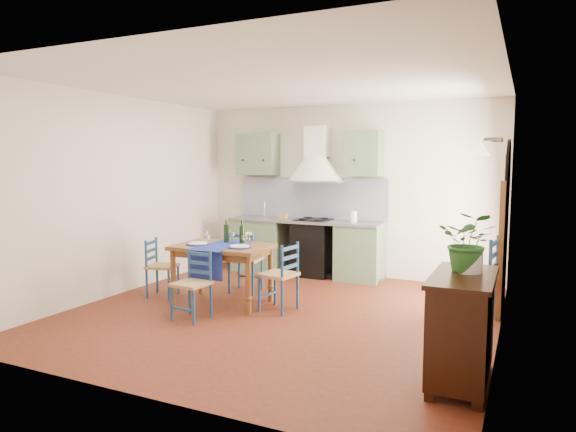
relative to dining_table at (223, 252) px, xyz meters
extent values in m
plane|color=#44200E|center=(0.88, -0.09, -0.69)|extent=(5.00, 5.00, 0.00)
cube|color=beige|center=(0.88, 2.41, 0.71)|extent=(5.00, 0.04, 2.80)
cube|color=slate|center=(-0.57, 2.10, -0.25)|extent=(0.90, 0.60, 0.88)
cube|color=slate|center=(1.23, 2.10, -0.25)|extent=(0.70, 0.60, 0.88)
cube|color=black|center=(0.43, 2.10, -0.25)|extent=(0.60, 0.58, 0.88)
cube|color=slate|center=(0.28, 2.10, 0.21)|extent=(2.60, 0.64, 0.04)
cube|color=silver|center=(-0.57, 2.10, 0.20)|extent=(0.45, 0.40, 0.03)
cylinder|color=silver|center=(-0.57, 2.28, 0.36)|extent=(0.02, 0.02, 0.26)
cube|color=black|center=(0.43, 2.10, 0.23)|extent=(0.55, 0.48, 0.02)
cube|color=black|center=(0.28, 2.15, -0.65)|extent=(2.60, 0.50, 0.08)
cube|color=#090F52|center=(0.28, 2.37, 0.57)|extent=(2.65, 0.05, 0.68)
cube|color=slate|center=(-0.67, 2.23, 1.31)|extent=(0.70, 0.34, 0.70)
cube|color=slate|center=(1.23, 2.23, 1.31)|extent=(0.55, 0.34, 0.70)
cone|color=silver|center=(0.43, 2.16, 1.06)|extent=(0.96, 0.96, 0.40)
cube|color=silver|center=(0.43, 2.25, 1.51)|extent=(0.36, 0.30, 0.50)
cube|color=beige|center=(3.38, -0.09, 0.71)|extent=(0.04, 5.00, 2.80)
cube|color=black|center=(3.37, 1.31, 0.13)|extent=(0.03, 1.00, 1.65)
cylinder|color=black|center=(3.37, 1.31, 0.96)|extent=(0.03, 1.00, 1.00)
cube|color=brown|center=(3.34, 0.77, 0.13)|extent=(0.06, 0.06, 1.65)
cube|color=brown|center=(3.34, 1.85, 0.13)|extent=(0.06, 0.06, 1.65)
cube|color=brown|center=(3.35, 1.53, 0.29)|extent=(0.04, 0.55, 1.96)
cylinder|color=silver|center=(3.32, -1.05, 1.36)|extent=(0.15, 0.04, 0.04)
cone|color=#FFEDC6|center=(3.22, -1.05, 1.29)|extent=(0.16, 0.16, 0.12)
cube|color=beige|center=(-1.62, -0.09, 0.71)|extent=(0.04, 5.00, 2.80)
cube|color=silver|center=(0.88, -0.09, 2.11)|extent=(5.00, 5.00, 0.01)
cube|color=brown|center=(0.00, 0.01, 0.06)|extent=(1.27, 0.88, 0.05)
cube|color=brown|center=(0.00, 0.01, 0.00)|extent=(1.14, 0.75, 0.08)
cylinder|color=brown|center=(-0.53, -0.36, -0.33)|extent=(0.07, 0.07, 0.73)
cylinder|color=brown|center=(-0.56, 0.31, -0.33)|extent=(0.07, 0.07, 0.73)
cylinder|color=brown|center=(0.56, -0.30, -0.33)|extent=(0.07, 0.07, 0.73)
cylinder|color=brown|center=(0.52, 0.37, -0.33)|extent=(0.07, 0.07, 0.73)
cube|color=navy|center=(0.00, -0.05, 0.09)|extent=(0.51, 0.94, 0.01)
cube|color=navy|center=(0.02, -0.41, -0.09)|extent=(0.46, 0.04, 0.38)
cylinder|color=navy|center=(-0.31, -0.11, 0.10)|extent=(0.31, 0.31, 0.01)
cylinder|color=white|center=(-0.31, -0.11, 0.11)|extent=(0.25, 0.25, 0.01)
cylinder|color=navy|center=(0.31, -0.08, 0.10)|extent=(0.31, 0.31, 0.01)
cylinder|color=white|center=(0.31, -0.08, 0.11)|extent=(0.25, 0.25, 0.01)
cylinder|color=black|center=(-0.07, 0.21, 0.25)|extent=(0.07, 0.07, 0.32)
cylinder|color=black|center=(0.17, 0.22, 0.25)|extent=(0.07, 0.07, 0.32)
cylinder|color=white|center=(0.29, 0.17, 0.15)|extent=(0.05, 0.05, 0.10)
sphere|color=yellow|center=(0.29, 0.17, 0.24)|extent=(0.10, 0.10, 0.10)
cylinder|color=navy|center=(-0.14, -0.90, -0.48)|extent=(0.03, 0.03, 0.42)
cylinder|color=navy|center=(-0.12, -0.57, -0.28)|extent=(0.03, 0.03, 0.82)
cylinder|color=navy|center=(0.18, -0.92, -0.48)|extent=(0.03, 0.03, 0.42)
cylinder|color=navy|center=(0.20, -0.59, -0.28)|extent=(0.03, 0.03, 0.82)
cube|color=tan|center=(0.03, -0.75, -0.26)|extent=(0.41, 0.41, 0.04)
cube|color=navy|center=(0.04, -0.58, -0.15)|extent=(0.35, 0.05, 0.04)
cube|color=navy|center=(0.04, -0.58, -0.04)|extent=(0.35, 0.05, 0.04)
cube|color=navy|center=(0.04, -0.58, 0.07)|extent=(0.35, 0.05, 0.04)
cube|color=navy|center=(0.02, -0.91, -0.53)|extent=(0.33, 0.05, 0.02)
cylinder|color=navy|center=(0.11, 0.88, -0.46)|extent=(0.04, 0.04, 0.46)
cylinder|color=navy|center=(0.16, 0.53, -0.24)|extent=(0.04, 0.04, 0.90)
cylinder|color=navy|center=(-0.24, 0.84, -0.46)|extent=(0.04, 0.04, 0.46)
cylinder|color=navy|center=(-0.20, 0.48, -0.24)|extent=(0.04, 0.04, 0.90)
cube|color=tan|center=(-0.04, 0.68, -0.22)|extent=(0.47, 0.47, 0.04)
cube|color=navy|center=(-0.02, 0.50, -0.09)|extent=(0.38, 0.07, 0.05)
cube|color=navy|center=(-0.02, 0.50, 0.03)|extent=(0.38, 0.07, 0.05)
cube|color=navy|center=(-0.02, 0.50, 0.15)|extent=(0.38, 0.07, 0.05)
cube|color=navy|center=(-0.07, 0.86, -0.51)|extent=(0.36, 0.08, 0.03)
cylinder|color=navy|center=(-0.77, -0.15, -0.49)|extent=(0.03, 0.03, 0.41)
cylinder|color=navy|center=(-1.08, -0.23, -0.29)|extent=(0.03, 0.03, 0.81)
cylinder|color=navy|center=(-0.85, 0.16, -0.49)|extent=(0.03, 0.03, 0.41)
cylinder|color=navy|center=(-1.16, 0.08, -0.29)|extent=(0.03, 0.03, 0.81)
cube|color=tan|center=(-0.97, -0.03, -0.27)|extent=(0.46, 0.46, 0.04)
cube|color=navy|center=(-1.12, -0.07, -0.16)|extent=(0.10, 0.34, 0.04)
cube|color=navy|center=(-1.12, -0.07, -0.05)|extent=(0.10, 0.34, 0.04)
cube|color=navy|center=(-1.12, -0.07, 0.06)|extent=(0.10, 0.34, 0.04)
cube|color=navy|center=(-0.81, 0.01, -0.53)|extent=(0.10, 0.32, 0.02)
cylinder|color=navy|center=(0.65, 0.24, -0.47)|extent=(0.03, 0.03, 0.44)
cylinder|color=navy|center=(1.00, 0.18, -0.26)|extent=(0.03, 0.03, 0.87)
cylinder|color=navy|center=(0.60, -0.11, -0.47)|extent=(0.03, 0.03, 0.44)
cylinder|color=navy|center=(0.95, -0.16, -0.26)|extent=(0.03, 0.03, 0.87)
cube|color=tan|center=(0.80, 0.04, -0.23)|extent=(0.46, 0.46, 0.04)
cube|color=navy|center=(0.97, 0.01, -0.11)|extent=(0.08, 0.37, 0.04)
cube|color=navy|center=(0.97, 0.01, 0.00)|extent=(0.08, 0.37, 0.04)
cube|color=navy|center=(0.97, 0.01, 0.12)|extent=(0.08, 0.37, 0.04)
cube|color=navy|center=(0.63, 0.06, -0.52)|extent=(0.08, 0.35, 0.02)
cylinder|color=navy|center=(2.91, 0.87, -0.44)|extent=(0.04, 0.04, 0.51)
cylinder|color=navy|center=(3.31, 0.82, -0.19)|extent=(0.04, 0.04, 1.01)
cylinder|color=navy|center=(2.85, 0.47, -0.44)|extent=(0.04, 0.04, 0.51)
cylinder|color=navy|center=(3.25, 0.42, -0.19)|extent=(0.04, 0.04, 1.01)
cube|color=tan|center=(3.08, 0.64, -0.16)|extent=(0.53, 0.53, 0.04)
cube|color=navy|center=(3.28, 0.62, -0.02)|extent=(0.09, 0.42, 0.05)
cube|color=navy|center=(3.28, 0.62, 0.11)|extent=(0.09, 0.42, 0.05)
cube|color=navy|center=(3.28, 0.62, 0.25)|extent=(0.09, 0.42, 0.05)
cube|color=navy|center=(2.88, 0.67, -0.49)|extent=(0.09, 0.40, 0.03)
cube|color=black|center=(3.15, -1.25, -0.20)|extent=(0.45, 1.00, 0.82)
cube|color=black|center=(3.15, -1.25, 0.22)|extent=(0.50, 1.05, 0.04)
cube|color=brown|center=(2.92, -1.48, -0.24)|extent=(0.02, 0.38, 0.63)
cube|color=brown|center=(2.92, -1.02, -0.24)|extent=(0.02, 0.38, 0.63)
cube|color=black|center=(2.97, -1.69, -0.65)|extent=(0.08, 0.08, 0.08)
cube|color=black|center=(2.97, -0.81, -0.65)|extent=(0.08, 0.08, 0.08)
cube|color=black|center=(3.32, -1.69, -0.65)|extent=(0.08, 0.08, 0.08)
cube|color=black|center=(3.32, -0.81, -0.65)|extent=(0.08, 0.08, 0.08)
imported|color=#276227|center=(3.17, -1.12, 0.50)|extent=(0.51, 0.45, 0.52)
camera|label=1|loc=(3.59, -5.65, 1.17)|focal=32.00mm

